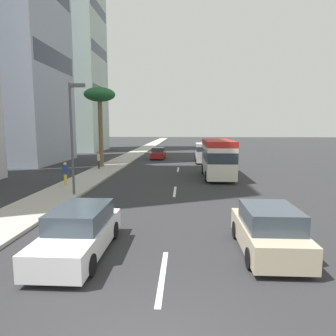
{
  "coord_description": "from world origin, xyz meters",
  "views": [
    {
      "loc": [
        -4.74,
        -0.59,
        4.17
      ],
      "look_at": [
        17.23,
        0.59,
        1.21
      ],
      "focal_mm": 32.2,
      "sensor_mm": 36.0,
      "label": 1
    }
  ],
  "objects_px": {
    "pedestrian_mid_block": "(65,173)",
    "van_lead": "(205,151)",
    "pedestrian_near_lamp": "(99,160)",
    "palm_tree": "(100,98)",
    "minibus_fourth": "(218,157)",
    "street_lamp": "(73,126)",
    "car_third": "(80,232)",
    "car_second": "(158,153)",
    "car_fifth": "(268,231)"
  },
  "relations": [
    {
      "from": "minibus_fourth",
      "to": "pedestrian_near_lamp",
      "type": "height_order",
      "value": "minibus_fourth"
    },
    {
      "from": "minibus_fourth",
      "to": "car_fifth",
      "type": "distance_m",
      "value": 15.56
    },
    {
      "from": "minibus_fourth",
      "to": "pedestrian_near_lamp",
      "type": "xyz_separation_m",
      "value": [
        3.76,
        11.24,
        -0.69
      ]
    },
    {
      "from": "car_third",
      "to": "car_fifth",
      "type": "distance_m",
      "value": 6.27
    },
    {
      "from": "car_third",
      "to": "pedestrian_mid_block",
      "type": "relative_size",
      "value": 2.91
    },
    {
      "from": "car_second",
      "to": "pedestrian_mid_block",
      "type": "xyz_separation_m",
      "value": [
        -19.78,
        4.85,
        0.31
      ]
    },
    {
      "from": "minibus_fourth",
      "to": "palm_tree",
      "type": "distance_m",
      "value": 13.77
    },
    {
      "from": "car_third",
      "to": "pedestrian_near_lamp",
      "type": "xyz_separation_m",
      "value": [
        19.66,
        4.97,
        0.3
      ]
    },
    {
      "from": "minibus_fourth",
      "to": "street_lamp",
      "type": "height_order",
      "value": "street_lamp"
    },
    {
      "from": "van_lead",
      "to": "car_fifth",
      "type": "distance_m",
      "value": 26.19
    },
    {
      "from": "van_lead",
      "to": "palm_tree",
      "type": "distance_m",
      "value": 13.51
    },
    {
      "from": "car_fifth",
      "to": "pedestrian_mid_block",
      "type": "distance_m",
      "value": 15.42
    },
    {
      "from": "car_fifth",
      "to": "pedestrian_mid_block",
      "type": "xyz_separation_m",
      "value": [
        10.67,
        11.14,
        0.27
      ]
    },
    {
      "from": "pedestrian_mid_block",
      "to": "street_lamp",
      "type": "height_order",
      "value": "street_lamp"
    },
    {
      "from": "car_second",
      "to": "car_fifth",
      "type": "distance_m",
      "value": 31.09
    },
    {
      "from": "car_fifth",
      "to": "pedestrian_near_lamp",
      "type": "bearing_deg",
      "value": 30.21
    },
    {
      "from": "minibus_fourth",
      "to": "palm_tree",
      "type": "relative_size",
      "value": 0.87
    },
    {
      "from": "street_lamp",
      "to": "van_lead",
      "type": "bearing_deg",
      "value": -26.16
    },
    {
      "from": "car_fifth",
      "to": "pedestrian_near_lamp",
      "type": "height_order",
      "value": "pedestrian_near_lamp"
    },
    {
      "from": "pedestrian_mid_block",
      "to": "palm_tree",
      "type": "distance_m",
      "value": 12.0
    },
    {
      "from": "pedestrian_mid_block",
      "to": "car_third",
      "type": "bearing_deg",
      "value": 121.34
    },
    {
      "from": "car_fifth",
      "to": "car_third",
      "type": "bearing_deg",
      "value": 93.35
    },
    {
      "from": "pedestrian_mid_block",
      "to": "van_lead",
      "type": "bearing_deg",
      "value": -117.27
    },
    {
      "from": "car_second",
      "to": "pedestrian_mid_block",
      "type": "distance_m",
      "value": 20.37
    },
    {
      "from": "van_lead",
      "to": "car_third",
      "type": "relative_size",
      "value": 1.03
    },
    {
      "from": "street_lamp",
      "to": "pedestrian_near_lamp",
      "type": "bearing_deg",
      "value": 9.14
    },
    {
      "from": "car_fifth",
      "to": "street_lamp",
      "type": "height_order",
      "value": "street_lamp"
    },
    {
      "from": "street_lamp",
      "to": "minibus_fourth",
      "type": "bearing_deg",
      "value": -50.63
    },
    {
      "from": "pedestrian_mid_block",
      "to": "palm_tree",
      "type": "xyz_separation_m",
      "value": [
        10.32,
        0.27,
        6.13
      ]
    },
    {
      "from": "pedestrian_near_lamp",
      "to": "street_lamp",
      "type": "relative_size",
      "value": 0.24
    },
    {
      "from": "pedestrian_near_lamp",
      "to": "minibus_fourth",
      "type": "bearing_deg",
      "value": 48.37
    },
    {
      "from": "van_lead",
      "to": "street_lamp",
      "type": "bearing_deg",
      "value": 153.84
    },
    {
      "from": "car_second",
      "to": "palm_tree",
      "type": "xyz_separation_m",
      "value": [
        -9.46,
        5.12,
        6.43
      ]
    },
    {
      "from": "pedestrian_near_lamp",
      "to": "palm_tree",
      "type": "height_order",
      "value": "palm_tree"
    },
    {
      "from": "van_lead",
      "to": "pedestrian_near_lamp",
      "type": "distance_m",
      "value": 12.86
    },
    {
      "from": "minibus_fourth",
      "to": "street_lamp",
      "type": "distance_m",
      "value": 12.41
    },
    {
      "from": "car_third",
      "to": "street_lamp",
      "type": "height_order",
      "value": "street_lamp"
    },
    {
      "from": "van_lead",
      "to": "car_fifth",
      "type": "height_order",
      "value": "van_lead"
    },
    {
      "from": "street_lamp",
      "to": "pedestrian_mid_block",
      "type": "bearing_deg",
      "value": 31.66
    },
    {
      "from": "pedestrian_near_lamp",
      "to": "pedestrian_mid_block",
      "type": "height_order",
      "value": "pedestrian_mid_block"
    },
    {
      "from": "van_lead",
      "to": "palm_tree",
      "type": "relative_size",
      "value": 0.6
    },
    {
      "from": "car_third",
      "to": "palm_tree",
      "type": "bearing_deg",
      "value": -166.45
    },
    {
      "from": "van_lead",
      "to": "car_third",
      "type": "height_order",
      "value": "van_lead"
    },
    {
      "from": "car_fifth",
      "to": "palm_tree",
      "type": "relative_size",
      "value": 0.5
    },
    {
      "from": "van_lead",
      "to": "car_fifth",
      "type": "relative_size",
      "value": 1.2
    },
    {
      "from": "minibus_fourth",
      "to": "car_third",
      "type": "bearing_deg",
      "value": 158.48
    },
    {
      "from": "car_third",
      "to": "palm_tree",
      "type": "relative_size",
      "value": 0.58
    },
    {
      "from": "palm_tree",
      "to": "minibus_fourth",
      "type": "bearing_deg",
      "value": -115.53
    },
    {
      "from": "car_third",
      "to": "minibus_fourth",
      "type": "height_order",
      "value": "minibus_fourth"
    },
    {
      "from": "car_second",
      "to": "pedestrian_near_lamp",
      "type": "bearing_deg",
      "value": -23.9
    }
  ]
}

